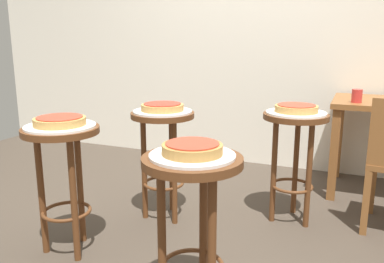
# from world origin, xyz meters

# --- Properties ---
(ground_plane) EXTENTS (6.00, 6.00, 0.00)m
(ground_plane) POSITION_xyz_m (0.00, 0.00, 0.00)
(ground_plane) COLOR #42382D
(back_wall) EXTENTS (6.00, 0.10, 3.00)m
(back_wall) POSITION_xyz_m (0.00, 1.65, 1.50)
(back_wall) COLOR silver
(back_wall) RESTS_ON ground_plane
(stool_foreground) EXTENTS (0.41, 0.41, 0.72)m
(stool_foreground) POSITION_xyz_m (0.32, -0.68, 0.54)
(stool_foreground) COLOR #5B3319
(stool_foreground) RESTS_ON ground_plane
(serving_plate_foreground) EXTENTS (0.35, 0.35, 0.01)m
(serving_plate_foreground) POSITION_xyz_m (0.32, -0.68, 0.73)
(serving_plate_foreground) COLOR silver
(serving_plate_foreground) RESTS_ON stool_foreground
(pizza_foreground) EXTENTS (0.24, 0.24, 0.05)m
(pizza_foreground) POSITION_xyz_m (0.32, -0.68, 0.75)
(pizza_foreground) COLOR #B78442
(pizza_foreground) RESTS_ON serving_plate_foreground
(stool_middle) EXTENTS (0.41, 0.41, 0.72)m
(stool_middle) POSITION_xyz_m (-0.54, -0.44, 0.54)
(stool_middle) COLOR #5B3319
(stool_middle) RESTS_ON ground_plane
(serving_plate_middle) EXTENTS (0.37, 0.37, 0.01)m
(serving_plate_middle) POSITION_xyz_m (-0.54, -0.44, 0.73)
(serving_plate_middle) COLOR white
(serving_plate_middle) RESTS_ON stool_middle
(pizza_middle) EXTENTS (0.27, 0.27, 0.05)m
(pizza_middle) POSITION_xyz_m (-0.54, -0.44, 0.75)
(pizza_middle) COLOR tan
(pizza_middle) RESTS_ON serving_plate_middle
(stool_leftside) EXTENTS (0.41, 0.41, 0.72)m
(stool_leftside) POSITION_xyz_m (-0.25, 0.17, 0.54)
(stool_leftside) COLOR #5B3319
(stool_leftside) RESTS_ON ground_plane
(serving_plate_leftside) EXTENTS (0.38, 0.38, 0.01)m
(serving_plate_leftside) POSITION_xyz_m (-0.25, 0.17, 0.73)
(serving_plate_leftside) COLOR silver
(serving_plate_leftside) RESTS_ON stool_leftside
(pizza_leftside) EXTENTS (0.27, 0.27, 0.05)m
(pizza_leftside) POSITION_xyz_m (-0.25, 0.17, 0.75)
(pizza_leftside) COLOR tan
(pizza_leftside) RESTS_ON serving_plate_leftside
(stool_rear) EXTENTS (0.41, 0.41, 0.72)m
(stool_rear) POSITION_xyz_m (0.55, 0.46, 0.54)
(stool_rear) COLOR #5B3319
(stool_rear) RESTS_ON ground_plane
(serving_plate_rear) EXTENTS (0.38, 0.38, 0.01)m
(serving_plate_rear) POSITION_xyz_m (0.55, 0.46, 0.73)
(serving_plate_rear) COLOR white
(serving_plate_rear) RESTS_ON stool_rear
(pizza_rear) EXTENTS (0.27, 0.27, 0.05)m
(pizza_rear) POSITION_xyz_m (0.55, 0.46, 0.75)
(pizza_rear) COLOR tan
(pizza_rear) RESTS_ON serving_plate_rear
(cup_near_edge) EXTENTS (0.07, 0.07, 0.10)m
(cup_near_edge) POSITION_xyz_m (0.89, 1.02, 0.78)
(cup_near_edge) COLOR red
(cup_near_edge) RESTS_ON dining_table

